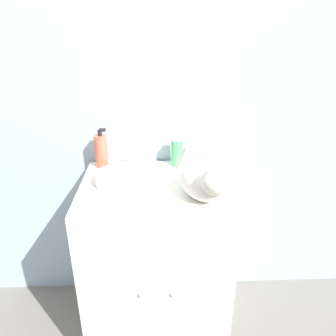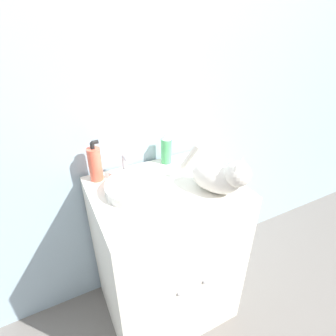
{
  "view_description": "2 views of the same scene",
  "coord_description": "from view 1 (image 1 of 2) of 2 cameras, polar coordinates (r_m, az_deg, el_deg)",
  "views": [
    {
      "loc": [
        0.01,
        -1.06,
        1.57
      ],
      "look_at": [
        0.06,
        0.26,
        0.96
      ],
      "focal_mm": 35.0,
      "sensor_mm": 36.0,
      "label": 1
    },
    {
      "loc": [
        -0.45,
        -0.64,
        1.56
      ],
      "look_at": [
        0.0,
        0.25,
        0.99
      ],
      "focal_mm": 28.0,
      "sensor_mm": 36.0,
      "label": 2
    }
  ],
  "objects": [
    {
      "name": "wall_back",
      "position": [
        1.68,
        -2.5,
        13.72
      ],
      "size": [
        6.0,
        0.05,
        2.5
      ],
      "color": "#9EB7C6",
      "rests_on": "ground_plane"
    },
    {
      "name": "faucet",
      "position": [
        1.65,
        -6.87,
        1.46
      ],
      "size": [
        0.16,
        0.08,
        0.12
      ],
      "color": "silver",
      "rests_on": "vanity_cabinet"
    },
    {
      "name": "soap_bottle",
      "position": [
        1.68,
        -11.52,
        2.95
      ],
      "size": [
        0.06,
        0.06,
        0.21
      ],
      "color": "#EF6047",
      "rests_on": "vanity_cabinet"
    },
    {
      "name": "spray_bottle",
      "position": [
        1.66,
        1.55,
        3.17
      ],
      "size": [
        0.06,
        0.06,
        0.17
      ],
      "color": "#4CB266",
      "rests_on": "vanity_cabinet"
    },
    {
      "name": "sink_basin",
      "position": [
        1.52,
        -7.23,
        -1.72
      ],
      "size": [
        0.29,
        0.29,
        0.04
      ],
      "color": "white",
      "rests_on": "vanity_cabinet"
    },
    {
      "name": "cat",
      "position": [
        1.35,
        6.19,
        -2.5
      ],
      "size": [
        0.24,
        0.33,
        0.21
      ],
      "rotation": [
        0.0,
        0.0,
        -1.07
      ],
      "color": "silver",
      "rests_on": "vanity_cabinet"
    },
    {
      "name": "vanity_cabinet",
      "position": [
        1.74,
        -2.03,
        -15.74
      ],
      "size": [
        0.68,
        0.56,
        0.87
      ],
      "color": "silver",
      "rests_on": "ground_plane"
    }
  ]
}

